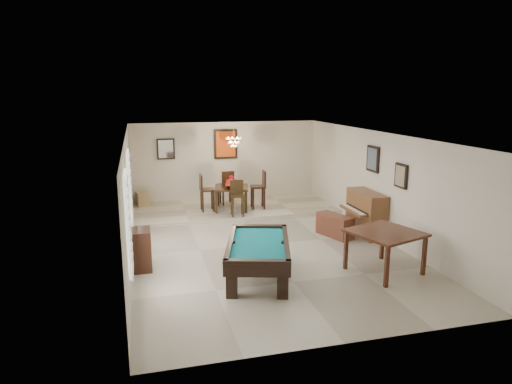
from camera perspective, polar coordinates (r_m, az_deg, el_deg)
name	(u,v)px	position (r m, az deg, el deg)	size (l,w,h in m)	color
ground_plane	(262,245)	(10.91, 0.80, -6.62)	(6.00, 9.00, 0.02)	beige
wall_back	(226,162)	(14.86, -3.81, 3.73)	(6.00, 0.04, 2.60)	silver
wall_front	(349,259)	(6.50, 11.55, -8.19)	(6.00, 0.04, 2.60)	silver
wall_left	(128,199)	(10.19, -15.67, -0.81)	(0.04, 9.00, 2.60)	silver
wall_right	(379,185)	(11.70, 15.14, 0.91)	(0.04, 9.00, 2.60)	silver
ceiling	(263,135)	(10.35, 0.85, 7.16)	(6.00, 9.00, 0.04)	white
dining_step	(234,209)	(13.91, -2.76, -2.09)	(6.00, 2.50, 0.12)	beige
window_left_front	(128,222)	(8.03, -15.68, -3.62)	(0.06, 1.00, 1.70)	white
window_left_rear	(130,188)	(10.75, -15.50, 0.43)	(0.06, 1.00, 1.70)	white
pool_table	(258,261)	(8.92, 0.28, -8.57)	(1.16, 2.15, 0.72)	black
square_table	(384,252)	(9.54, 15.76, -7.20)	(1.23, 1.23, 0.85)	#381A0E
upright_piano	(362,214)	(11.75, 13.05, -2.66)	(0.75, 1.33, 1.11)	brown
piano_bench	(335,226)	(11.60, 9.82, -4.16)	(0.38, 0.99, 0.55)	#5A2C1D
apothecary_chest	(142,250)	(9.60, -14.10, -7.00)	(0.38, 0.56, 0.84)	black
dining_table	(231,196)	(13.51, -3.09, -0.51)	(0.97, 0.97, 0.81)	black
flower_vase	(231,179)	(13.40, -3.11, 1.63)	(0.13, 0.13, 0.22)	#AC0E1E
dining_chair_south	(237,198)	(12.79, -2.35, -0.81)	(0.37, 0.37, 1.00)	black
dining_chair_north	(226,187)	(14.16, -3.72, 0.60)	(0.39, 0.39, 1.06)	black
dining_chair_west	(207,193)	(13.39, -6.11, -0.08)	(0.40, 0.40, 1.08)	black
dining_chair_east	(258,190)	(13.61, 0.23, 0.29)	(0.42, 0.42, 1.13)	black
corner_bench	(143,199)	(14.42, -13.94, -0.80)	(0.38, 0.47, 0.43)	#A08457
chandelier	(234,139)	(13.48, -2.81, 6.69)	(0.44, 0.44, 0.60)	#FFE5B2
back_painting	(226,144)	(14.75, -3.81, 6.01)	(0.75, 0.06, 0.95)	#D84C14
back_mirror	(166,149)	(14.52, -11.22, 5.30)	(0.55, 0.06, 0.65)	white
right_picture_upper	(373,159)	(11.83, 14.42, 4.03)	(0.06, 0.55, 0.65)	slate
right_picture_lower	(401,176)	(10.76, 17.69, 1.93)	(0.06, 0.45, 0.55)	gray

